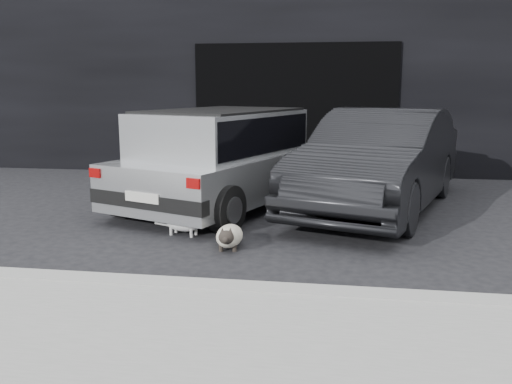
# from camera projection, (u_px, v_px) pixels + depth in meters

# --- Properties ---
(ground) EXTENTS (80.00, 80.00, 0.00)m
(ground) POSITION_uv_depth(u_px,v_px,m) (195.00, 220.00, 7.27)
(ground) COLOR black
(ground) RESTS_ON ground
(building_facade) EXTENTS (34.00, 4.00, 5.00)m
(building_facade) POSITION_uv_depth(u_px,v_px,m) (303.00, 54.00, 12.47)
(building_facade) COLOR black
(building_facade) RESTS_ON ground
(garage_opening) EXTENTS (4.00, 0.10, 2.60)m
(garage_opening) POSITION_uv_depth(u_px,v_px,m) (295.00, 110.00, 10.75)
(garage_opening) COLOR black
(garage_opening) RESTS_ON ground
(curb) EXTENTS (18.00, 0.25, 0.12)m
(curb) POSITION_uv_depth(u_px,v_px,m) (229.00, 291.00, 4.59)
(curb) COLOR #999993
(curb) RESTS_ON ground
(sidewalk) EXTENTS (18.00, 2.20, 0.11)m
(sidewalk) POSITION_uv_depth(u_px,v_px,m) (191.00, 361.00, 3.43)
(sidewalk) COLOR #999993
(sidewalk) RESTS_ON ground
(silver_hatchback) EXTENTS (3.04, 4.27, 1.44)m
(silver_hatchback) POSITION_uv_depth(u_px,v_px,m) (226.00, 154.00, 8.00)
(silver_hatchback) COLOR silver
(silver_hatchback) RESTS_ON ground
(second_car) EXTENTS (2.84, 4.66, 1.45)m
(second_car) POSITION_uv_depth(u_px,v_px,m) (380.00, 160.00, 7.77)
(second_car) COLOR black
(second_car) RESTS_ON ground
(cat_siamese) EXTENTS (0.34, 0.88, 0.30)m
(cat_siamese) POSITION_uv_depth(u_px,v_px,m) (229.00, 236.00, 5.99)
(cat_siamese) COLOR beige
(cat_siamese) RESTS_ON ground
(cat_white) EXTENTS (0.69, 0.34, 0.33)m
(cat_white) POSITION_uv_depth(u_px,v_px,m) (186.00, 222.00, 6.51)
(cat_white) COLOR white
(cat_white) RESTS_ON ground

